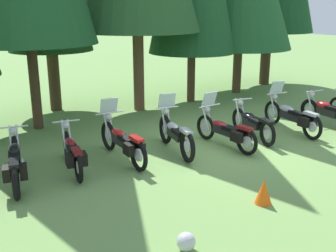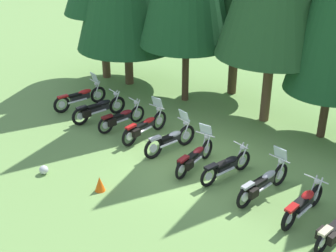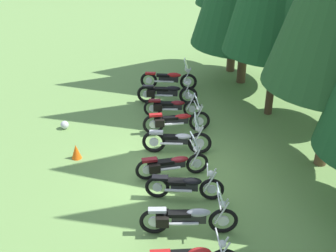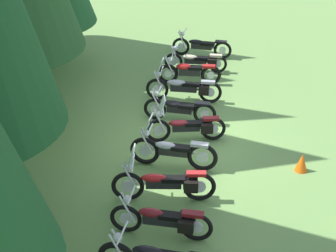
{
  "view_description": "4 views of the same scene",
  "coord_description": "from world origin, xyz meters",
  "px_view_note": "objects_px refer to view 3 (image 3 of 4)",
  "views": [
    {
      "loc": [
        -7.35,
        -7.15,
        3.56
      ],
      "look_at": [
        -1.14,
        0.72,
        0.57
      ],
      "focal_mm": 43.63,
      "sensor_mm": 36.0,
      "label": 1
    },
    {
      "loc": [
        6.49,
        -11.61,
        8.13
      ],
      "look_at": [
        -1.43,
        0.52,
        0.85
      ],
      "focal_mm": 50.13,
      "sensor_mm": 36.0,
      "label": 2
    },
    {
      "loc": [
        10.54,
        -3.0,
        7.47
      ],
      "look_at": [
        -1.85,
        0.2,
        0.67
      ],
      "focal_mm": 47.06,
      "sensor_mm": 36.0,
      "label": 3
    },
    {
      "loc": [
        -11.71,
        1.49,
        7.03
      ],
      "look_at": [
        -0.62,
        0.4,
        0.86
      ],
      "focal_mm": 53.33,
      "sensor_mm": 36.0,
      "label": 4
    }
  ],
  "objects_px": {
    "motorcycle_0": "(169,79)",
    "motorcycle_3": "(176,120)",
    "motorcycle_5": "(171,164)",
    "dropped_helmet": "(65,125)",
    "motorcycle_6": "(185,185)",
    "traffic_cone": "(76,152)",
    "motorcycle_7": "(188,218)",
    "motorcycle_1": "(166,93)",
    "motorcycle_2": "(171,106)",
    "motorcycle_4": "(178,140)"
  },
  "relations": [
    {
      "from": "motorcycle_0",
      "to": "traffic_cone",
      "type": "bearing_deg",
      "value": -113.15
    },
    {
      "from": "motorcycle_7",
      "to": "motorcycle_5",
      "type": "bearing_deg",
      "value": 98.05
    },
    {
      "from": "motorcycle_6",
      "to": "motorcycle_7",
      "type": "xyz_separation_m",
      "value": [
        1.35,
        -0.33,
        0.04
      ]
    },
    {
      "from": "motorcycle_3",
      "to": "traffic_cone",
      "type": "distance_m",
      "value": 3.61
    },
    {
      "from": "motorcycle_5",
      "to": "dropped_helmet",
      "type": "xyz_separation_m",
      "value": [
        -3.86,
        -2.91,
        -0.3
      ]
    },
    {
      "from": "motorcycle_4",
      "to": "motorcycle_7",
      "type": "xyz_separation_m",
      "value": [
        3.73,
        -0.78,
        0.0
      ]
    },
    {
      "from": "motorcycle_1",
      "to": "motorcycle_4",
      "type": "height_order",
      "value": "motorcycle_4"
    },
    {
      "from": "motorcycle_4",
      "to": "motorcycle_0",
      "type": "bearing_deg",
      "value": 95.76
    },
    {
      "from": "motorcycle_7",
      "to": "traffic_cone",
      "type": "distance_m",
      "value": 4.86
    },
    {
      "from": "motorcycle_1",
      "to": "motorcycle_6",
      "type": "height_order",
      "value": "motorcycle_1"
    },
    {
      "from": "motorcycle_7",
      "to": "dropped_helmet",
      "type": "relative_size",
      "value": 8.1
    },
    {
      "from": "dropped_helmet",
      "to": "traffic_cone",
      "type": "bearing_deg",
      "value": 7.14
    },
    {
      "from": "motorcycle_3",
      "to": "motorcycle_5",
      "type": "xyz_separation_m",
      "value": [
        2.6,
        -0.85,
        -0.02
      ]
    },
    {
      "from": "motorcycle_0",
      "to": "motorcycle_3",
      "type": "relative_size",
      "value": 0.98
    },
    {
      "from": "motorcycle_0",
      "to": "motorcycle_4",
      "type": "height_order",
      "value": "motorcycle_4"
    },
    {
      "from": "motorcycle_4",
      "to": "motorcycle_6",
      "type": "xyz_separation_m",
      "value": [
        2.37,
        -0.45,
        -0.04
      ]
    },
    {
      "from": "motorcycle_1",
      "to": "motorcycle_4",
      "type": "relative_size",
      "value": 1.08
    },
    {
      "from": "traffic_cone",
      "to": "dropped_helmet",
      "type": "bearing_deg",
      "value": -172.86
    },
    {
      "from": "motorcycle_5",
      "to": "traffic_cone",
      "type": "xyz_separation_m",
      "value": [
        -1.74,
        -2.65,
        -0.21
      ]
    },
    {
      "from": "motorcycle_0",
      "to": "motorcycle_3",
      "type": "xyz_separation_m",
      "value": [
        3.79,
        -0.76,
        0.0
      ]
    },
    {
      "from": "traffic_cone",
      "to": "dropped_helmet",
      "type": "relative_size",
      "value": 1.64
    },
    {
      "from": "motorcycle_6",
      "to": "traffic_cone",
      "type": "bearing_deg",
      "value": 151.7
    },
    {
      "from": "motorcycle_3",
      "to": "motorcycle_7",
      "type": "xyz_separation_m",
      "value": [
        5.07,
        -1.1,
        0.0
      ]
    },
    {
      "from": "motorcycle_3",
      "to": "motorcycle_4",
      "type": "distance_m",
      "value": 1.38
    },
    {
      "from": "motorcycle_0",
      "to": "motorcycle_6",
      "type": "relative_size",
      "value": 1.11
    },
    {
      "from": "motorcycle_0",
      "to": "motorcycle_7",
      "type": "relative_size",
      "value": 0.98
    },
    {
      "from": "motorcycle_6",
      "to": "motorcycle_0",
      "type": "bearing_deg",
      "value": 96.55
    },
    {
      "from": "motorcycle_5",
      "to": "traffic_cone",
      "type": "bearing_deg",
      "value": 148.5
    },
    {
      "from": "motorcycle_2",
      "to": "motorcycle_7",
      "type": "height_order",
      "value": "motorcycle_7"
    },
    {
      "from": "motorcycle_6",
      "to": "dropped_helmet",
      "type": "bearing_deg",
      "value": 139.07
    },
    {
      "from": "motorcycle_3",
      "to": "motorcycle_4",
      "type": "relative_size",
      "value": 1.09
    },
    {
      "from": "traffic_cone",
      "to": "motorcycle_7",
      "type": "bearing_deg",
      "value": 29.69
    },
    {
      "from": "motorcycle_1",
      "to": "motorcycle_2",
      "type": "relative_size",
      "value": 1.11
    },
    {
      "from": "motorcycle_1",
      "to": "motorcycle_2",
      "type": "bearing_deg",
      "value": -77.24
    },
    {
      "from": "motorcycle_4",
      "to": "motorcycle_6",
      "type": "relative_size",
      "value": 1.04
    },
    {
      "from": "motorcycle_3",
      "to": "motorcycle_7",
      "type": "distance_m",
      "value": 5.19
    },
    {
      "from": "motorcycle_1",
      "to": "traffic_cone",
      "type": "bearing_deg",
      "value": -120.48
    },
    {
      "from": "motorcycle_2",
      "to": "motorcycle_7",
      "type": "bearing_deg",
      "value": -85.23
    },
    {
      "from": "dropped_helmet",
      "to": "motorcycle_6",
      "type": "bearing_deg",
      "value": 31.04
    },
    {
      "from": "motorcycle_4",
      "to": "motorcycle_6",
      "type": "height_order",
      "value": "motorcycle_4"
    },
    {
      "from": "motorcycle_6",
      "to": "motorcycle_7",
      "type": "distance_m",
      "value": 1.39
    },
    {
      "from": "motorcycle_4",
      "to": "motorcycle_5",
      "type": "bearing_deg",
      "value": -95.77
    },
    {
      "from": "motorcycle_2",
      "to": "motorcycle_3",
      "type": "distance_m",
      "value": 1.23
    },
    {
      "from": "motorcycle_2",
      "to": "motorcycle_3",
      "type": "height_order",
      "value": "motorcycle_3"
    },
    {
      "from": "motorcycle_5",
      "to": "dropped_helmet",
      "type": "height_order",
      "value": "motorcycle_5"
    },
    {
      "from": "motorcycle_7",
      "to": "traffic_cone",
      "type": "xyz_separation_m",
      "value": [
        -4.22,
        -2.4,
        -0.24
      ]
    },
    {
      "from": "motorcycle_0",
      "to": "motorcycle_4",
      "type": "bearing_deg",
      "value": -82.43
    },
    {
      "from": "motorcycle_4",
      "to": "motorcycle_7",
      "type": "height_order",
      "value": "motorcycle_4"
    },
    {
      "from": "motorcycle_5",
      "to": "motorcycle_0",
      "type": "bearing_deg",
      "value": 77.69
    },
    {
      "from": "motorcycle_3",
      "to": "motorcycle_4",
      "type": "xyz_separation_m",
      "value": [
        1.35,
        -0.31,
        -0.0
      ]
    }
  ]
}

